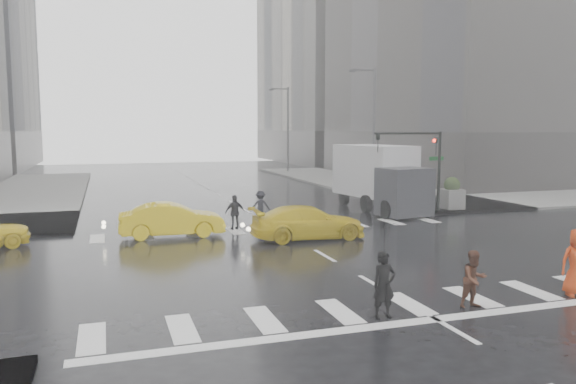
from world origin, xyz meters
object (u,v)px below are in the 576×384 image
object	(u,v)px
pedestrian_brown	(474,279)
traffic_signal_pole	(424,155)
taxi_mid	(172,220)
box_truck	(382,176)

from	to	relation	value
pedestrian_brown	traffic_signal_pole	bearing A→B (deg)	60.19
taxi_mid	box_truck	world-z (taller)	box_truck
pedestrian_brown	box_truck	xyz separation A→B (m)	(5.89, 16.43, 1.21)
traffic_signal_pole	box_truck	xyz separation A→B (m)	(-1.66, 1.62, -1.24)
pedestrian_brown	taxi_mid	bearing A→B (deg)	114.56
taxi_mid	traffic_signal_pole	bearing A→B (deg)	-77.72
taxi_mid	box_truck	xyz separation A→B (m)	(12.25, 4.13, 1.24)
traffic_signal_pole	taxi_mid	size ratio (longest dim) A/B	1.01
pedestrian_brown	taxi_mid	xyz separation A→B (m)	(-6.36, 12.30, -0.02)
traffic_signal_pole	pedestrian_brown	xyz separation A→B (m)	(-7.55, -14.81, -2.46)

